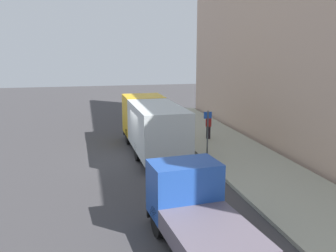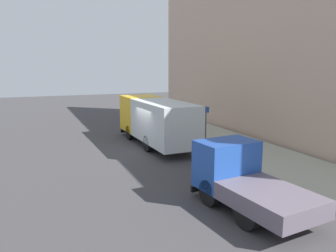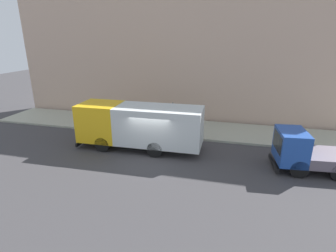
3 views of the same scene
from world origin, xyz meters
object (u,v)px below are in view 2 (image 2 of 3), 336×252
(small_flatbed_truck, at_px, (243,179))
(large_utility_truck, at_px, (156,119))
(street_sign_post, at_px, (206,122))
(pedestrian_walking, at_px, (197,121))

(small_flatbed_truck, bearing_deg, large_utility_truck, 81.77)
(small_flatbed_truck, bearing_deg, street_sign_post, 63.56)
(pedestrian_walking, bearing_deg, street_sign_post, -159.29)
(street_sign_post, bearing_deg, large_utility_truck, 150.32)
(pedestrian_walking, bearing_deg, large_utility_truck, 155.33)
(small_flatbed_truck, xyz_separation_m, pedestrian_walking, (4.49, 11.81, -0.07))
(small_flatbed_truck, xyz_separation_m, street_sign_post, (3.26, 8.42, 0.52))
(large_utility_truck, xyz_separation_m, pedestrian_walking, (3.97, 1.83, -0.67))
(small_flatbed_truck, height_order, street_sign_post, street_sign_post)
(large_utility_truck, distance_m, pedestrian_walking, 4.42)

